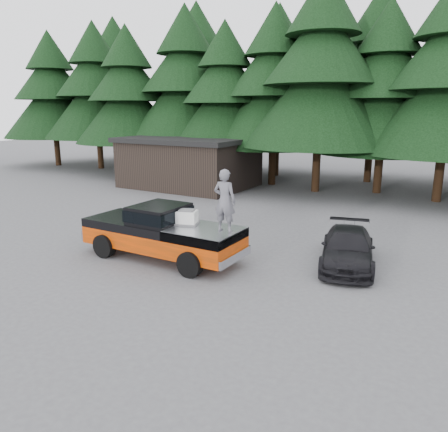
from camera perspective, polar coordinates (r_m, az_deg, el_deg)
The scene contains 8 objects.
ground at distance 15.43m, azimuth -2.48°, elevation -5.70°, with size 120.00×120.00×0.00m, color #4B4B4E.
pickup_truck at distance 15.51m, azimuth -8.05°, elevation -3.14°, with size 6.00×2.04×1.33m, color #E33C00, non-canonical shape.
truck_cab at distance 15.32m, azimuth -8.46°, elevation 0.35°, with size 1.66×1.90×0.59m, color black.
air_compressor at distance 14.85m, azimuth -4.85°, elevation -0.25°, with size 0.66×0.54×0.45m, color silver.
man_on_bed at distance 13.76m, azimuth 0.10°, elevation 2.02°, with size 0.74×0.48×2.02m, color #5A5961.
parked_car at distance 15.27m, azimuth 15.84°, elevation -4.05°, with size 1.70×4.18×1.21m, color black.
utility_building at distance 29.73m, azimuth -4.52°, elevation 7.08°, with size 8.40×6.40×3.30m.
treeline at distance 30.42m, azimuth 16.96°, elevation 18.14°, with size 60.15×16.05×17.50m.
Camera 1 is at (7.95, -12.17, 5.18)m, focal length 35.00 mm.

